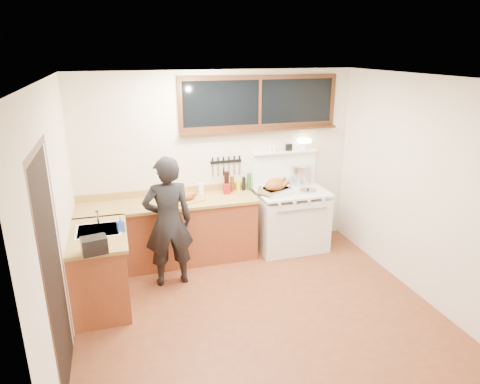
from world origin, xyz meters
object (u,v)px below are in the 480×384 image
object	(u,v)px
cutting_board	(188,197)
roast_turkey	(275,188)
vintage_stove	(290,218)
man	(168,222)

from	to	relation	value
cutting_board	roast_turkey	world-z (taller)	roast_turkey
vintage_stove	cutting_board	distance (m)	1.60
man	roast_turkey	xyz separation A→B (m)	(1.57, 0.44, 0.16)
vintage_stove	roast_turkey	bearing A→B (deg)	-161.45
vintage_stove	man	world-z (taller)	man
cutting_board	man	bearing A→B (deg)	-123.29
vintage_stove	man	distance (m)	1.98
cutting_board	roast_turkey	distance (m)	1.24
man	cutting_board	world-z (taller)	man
vintage_stove	cutting_board	xyz separation A→B (m)	(-1.53, -0.02, 0.49)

